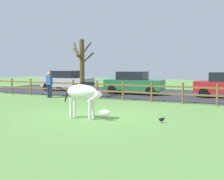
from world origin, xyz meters
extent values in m
plane|color=#5B8C42|center=(0.00, 0.00, 0.00)|extent=(60.00, 60.00, 0.00)
cube|color=#2D2D33|center=(0.00, 9.30, 0.03)|extent=(28.00, 7.40, 0.05)
cylinder|color=brown|center=(-9.30, 5.00, 0.56)|extent=(0.11, 0.11, 1.12)
cylinder|color=brown|center=(-7.60, 5.00, 0.56)|extent=(0.11, 0.11, 1.12)
cylinder|color=brown|center=(-5.90, 5.00, 0.56)|extent=(0.11, 0.11, 1.12)
cylinder|color=brown|center=(-4.20, 5.00, 0.56)|extent=(0.11, 0.11, 1.12)
cylinder|color=brown|center=(-2.50, 5.00, 0.56)|extent=(0.11, 0.11, 1.12)
cylinder|color=brown|center=(-0.80, 5.00, 0.56)|extent=(0.11, 0.11, 1.12)
cylinder|color=brown|center=(0.90, 5.00, 0.56)|extent=(0.11, 0.11, 1.12)
cylinder|color=brown|center=(2.60, 5.00, 0.56)|extent=(0.11, 0.11, 1.12)
cylinder|color=brown|center=(4.29, 5.00, 0.56)|extent=(0.11, 0.11, 1.12)
cube|color=brown|center=(-0.80, 5.00, 0.50)|extent=(20.39, 0.06, 0.09)
cube|color=brown|center=(-0.80, 5.00, 0.90)|extent=(20.39, 0.06, 0.09)
cylinder|color=#513A23|center=(-3.50, 4.94, 1.80)|extent=(0.29, 0.29, 3.60)
cylinder|color=#513A23|center=(-3.75, 4.63, 2.85)|extent=(0.72, 0.60, 0.52)
cylinder|color=#513A23|center=(-3.67, 4.65, 2.88)|extent=(0.70, 0.45, 0.95)
cylinder|color=#513A23|center=(-3.47, 5.34, 3.02)|extent=(0.87, 0.17, 0.88)
cylinder|color=#513A23|center=(-3.78, 4.68, 2.97)|extent=(0.66, 0.68, 0.94)
cylinder|color=#513A23|center=(-3.44, 5.44, 2.45)|extent=(1.06, 0.23, 0.78)
ellipsoid|color=white|center=(-0.18, -0.65, 1.03)|extent=(1.26, 0.55, 0.56)
cylinder|color=white|center=(0.21, -0.49, 0.39)|extent=(0.11, 0.11, 0.78)
cylinder|color=white|center=(0.22, -0.77, 0.39)|extent=(0.11, 0.11, 0.78)
cylinder|color=white|center=(-0.59, -0.54, 0.39)|extent=(0.11, 0.11, 0.78)
cylinder|color=white|center=(-0.58, -0.82, 0.39)|extent=(0.11, 0.11, 0.78)
cylinder|color=white|center=(0.34, -0.63, 0.84)|extent=(0.60, 0.27, 0.51)
ellipsoid|color=white|center=(0.76, -0.60, 0.28)|extent=(0.45, 0.22, 0.24)
cube|color=black|center=(0.07, -0.64, 1.35)|extent=(0.56, 0.07, 0.12)
cylinder|color=black|center=(-0.85, -0.69, 0.88)|extent=(0.19, 0.06, 0.54)
cylinder|color=black|center=(2.78, -0.15, 0.03)|extent=(0.01, 0.01, 0.06)
cylinder|color=black|center=(2.78, -0.19, 0.03)|extent=(0.01, 0.01, 0.06)
ellipsoid|color=black|center=(2.78, -0.17, 0.12)|extent=(0.18, 0.10, 0.12)
sphere|color=black|center=(2.87, -0.17, 0.17)|extent=(0.07, 0.07, 0.07)
cylinder|color=black|center=(3.39, 9.57, 0.35)|extent=(0.60, 0.20, 0.60)
cylinder|color=black|center=(3.34, 7.87, 0.35)|extent=(0.60, 0.20, 0.60)
cube|color=#236B38|center=(-1.33, 8.37, 0.70)|extent=(4.06, 1.84, 0.70)
cube|color=black|center=(-1.48, 8.36, 1.33)|extent=(1.96, 1.63, 0.56)
cylinder|color=black|center=(-0.02, 9.27, 0.35)|extent=(0.61, 0.20, 0.60)
cylinder|color=black|center=(0.05, 7.57, 0.35)|extent=(0.61, 0.20, 0.60)
cylinder|color=black|center=(-2.71, 9.17, 0.35)|extent=(0.61, 0.20, 0.60)
cylinder|color=black|center=(-2.65, 7.47, 0.35)|extent=(0.61, 0.20, 0.60)
cube|color=#B7BABF|center=(-7.10, 8.68, 0.70)|extent=(4.06, 1.86, 0.70)
cube|color=black|center=(-7.25, 8.67, 1.33)|extent=(1.96, 1.64, 0.56)
cylinder|color=black|center=(-5.79, 9.58, 0.35)|extent=(0.61, 0.20, 0.60)
cylinder|color=black|center=(-5.72, 7.88, 0.35)|extent=(0.61, 0.20, 0.60)
cylinder|color=black|center=(-8.49, 9.47, 0.35)|extent=(0.61, 0.20, 0.60)
cylinder|color=black|center=(-8.42, 7.77, 0.35)|extent=(0.61, 0.20, 0.60)
cylinder|color=#232847|center=(-5.63, 4.35, 0.41)|extent=(0.14, 0.14, 0.82)
cylinder|color=#232847|center=(-5.45, 4.34, 0.41)|extent=(0.14, 0.14, 0.82)
cube|color=#2D569E|center=(-5.54, 4.35, 1.11)|extent=(0.38, 0.25, 0.58)
sphere|color=tan|center=(-5.54, 4.35, 1.53)|extent=(0.22, 0.22, 0.22)
camera|label=1|loc=(5.16, -9.58, 2.03)|focal=43.87mm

